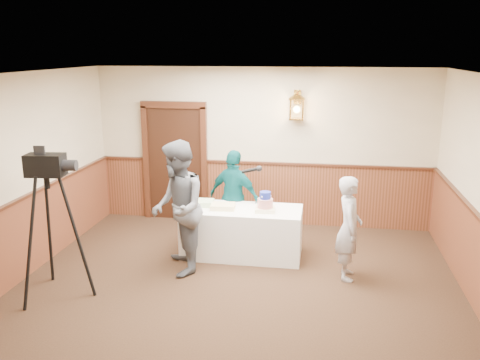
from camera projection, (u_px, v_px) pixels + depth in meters
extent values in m
plane|color=#301E12|center=(226.00, 317.00, 6.04)|extent=(7.00, 7.00, 0.00)
cube|color=beige|center=(262.00, 147.00, 9.03)|extent=(6.00, 0.02, 2.80)
cube|color=white|center=(224.00, 78.00, 5.34)|extent=(6.00, 7.00, 0.02)
cube|color=#512D17|center=(262.00, 193.00, 9.23)|extent=(5.98, 0.04, 1.10)
cube|color=#411F11|center=(262.00, 163.00, 9.07)|extent=(5.98, 0.07, 0.04)
cube|color=black|center=(175.00, 164.00, 9.32)|extent=(1.00, 0.06, 2.10)
cube|color=white|center=(242.00, 232.00, 7.78)|extent=(1.80, 0.80, 0.75)
cube|color=#FFF6C5|center=(265.00, 209.00, 7.56)|extent=(0.31, 0.31, 0.06)
cylinder|color=red|center=(265.00, 203.00, 7.54)|extent=(0.23, 0.23, 0.14)
cylinder|color=#1C2B98|center=(265.00, 195.00, 7.51)|extent=(0.16, 0.16, 0.11)
cube|color=#FFDE98|center=(223.00, 206.00, 7.67)|extent=(0.38, 0.31, 0.07)
cube|color=#B3E09E|center=(202.00, 203.00, 7.84)|extent=(0.35, 0.29, 0.08)
imported|color=#575A60|center=(178.00, 208.00, 7.05)|extent=(0.99, 1.11, 1.90)
cylinder|color=black|center=(250.00, 170.00, 6.98)|extent=(0.23, 0.08, 0.09)
sphere|color=black|center=(259.00, 169.00, 6.98)|extent=(0.08, 0.08, 0.08)
imported|color=#A6A5AB|center=(349.00, 228.00, 6.92)|extent=(0.36, 0.54, 1.45)
imported|color=#0A4D50|center=(234.00, 197.00, 8.18)|extent=(0.98, 0.70, 1.55)
cube|color=black|center=(45.00, 165.00, 6.17)|extent=(0.48, 0.30, 0.27)
cylinder|color=black|center=(69.00, 165.00, 6.15)|extent=(0.20, 0.16, 0.14)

